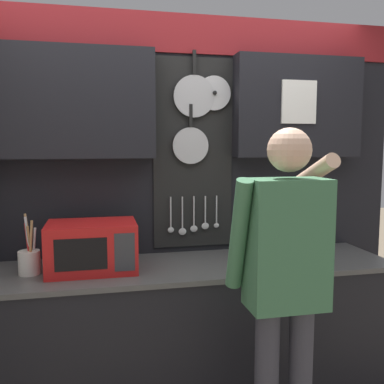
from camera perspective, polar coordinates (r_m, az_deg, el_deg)
name	(u,v)px	position (r m, az deg, el deg)	size (l,w,h in m)	color
base_cabinet_counter	(198,332)	(2.86, 0.75, -18.20)	(2.45, 0.66, 0.89)	black
back_wall_unit	(187,159)	(2.89, -0.61, 4.38)	(3.02, 0.22, 2.48)	black
microwave	(92,246)	(2.60, -13.19, -7.07)	(0.51, 0.36, 0.29)	red
knife_block	(261,244)	(2.80, 9.16, -6.84)	(0.13, 0.16, 0.28)	brown
utensil_crock	(29,260)	(2.65, -20.85, -8.46)	(0.12, 0.12, 0.35)	white
person	(285,270)	(2.16, 12.32, -10.14)	(0.54, 0.64, 1.71)	#383842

